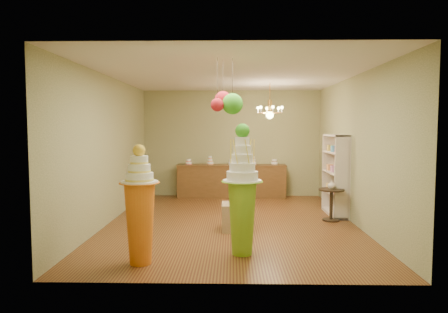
{
  "coord_description": "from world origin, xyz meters",
  "views": [
    {
      "loc": [
        0.03,
        -8.12,
        1.96
      ],
      "look_at": [
        -0.15,
        0.0,
        1.36
      ],
      "focal_mm": 32.0,
      "sensor_mm": 36.0,
      "label": 1
    }
  ],
  "objects_px": {
    "pedestal_green": "(242,201)",
    "sideboard": "(231,180)",
    "round_table": "(331,200)",
    "pedestal_orange": "(140,214)"
  },
  "relations": [
    {
      "from": "pedestal_green",
      "to": "round_table",
      "type": "distance_m",
      "value": 2.99
    },
    {
      "from": "pedestal_green",
      "to": "sideboard",
      "type": "height_order",
      "value": "pedestal_green"
    },
    {
      "from": "pedestal_orange",
      "to": "pedestal_green",
      "type": "bearing_deg",
      "value": 17.45
    },
    {
      "from": "pedestal_green",
      "to": "pedestal_orange",
      "type": "distance_m",
      "value": 1.54
    },
    {
      "from": "pedestal_orange",
      "to": "round_table",
      "type": "height_order",
      "value": "pedestal_orange"
    },
    {
      "from": "pedestal_green",
      "to": "sideboard",
      "type": "relative_size",
      "value": 0.66
    },
    {
      "from": "sideboard",
      "to": "pedestal_green",
      "type": "bearing_deg",
      "value": -87.98
    },
    {
      "from": "round_table",
      "to": "pedestal_green",
      "type": "bearing_deg",
      "value": -130.46
    },
    {
      "from": "sideboard",
      "to": "round_table",
      "type": "height_order",
      "value": "sideboard"
    },
    {
      "from": "pedestal_orange",
      "to": "sideboard",
      "type": "bearing_deg",
      "value": 76.78
    }
  ]
}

